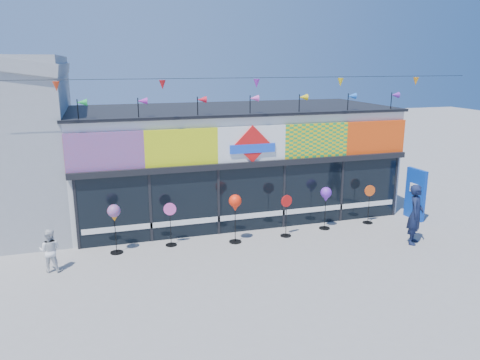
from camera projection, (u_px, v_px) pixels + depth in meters
name	position (u px, v px, depth m)	size (l,w,h in m)	color
ground	(289.00, 270.00, 13.41)	(80.00, 80.00, 0.00)	gray
kite_shop	(232.00, 160.00, 18.41)	(16.00, 5.70, 5.31)	silver
blue_sign	(415.00, 194.00, 17.57)	(0.22, 0.97, 1.92)	#0A37A2
spinner_0	(114.00, 215.00, 14.29)	(0.40, 0.40, 1.58)	black
spinner_1	(170.00, 223.00, 15.02)	(0.40, 0.37, 1.43)	black
spinner_2	(235.00, 204.00, 15.15)	(0.41, 0.41, 1.63)	black
spinner_3	(286.00, 215.00, 15.82)	(0.41, 0.37, 1.46)	black
spinner_4	(326.00, 196.00, 16.42)	(0.39, 0.39, 1.53)	black
spinner_5	(369.00, 203.00, 17.11)	(0.41, 0.37, 1.44)	black
adult_man	(416.00, 214.00, 15.14)	(0.72, 0.47, 1.98)	#111936
child	(50.00, 250.00, 13.19)	(0.61, 0.35, 1.25)	silver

